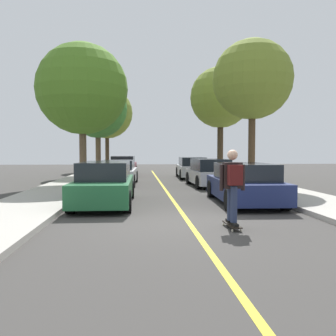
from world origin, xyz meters
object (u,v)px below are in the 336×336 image
Objects in this scene: parked_car_left_nearest at (105,184)px; street_tree_right_nearest at (252,80)px; parked_car_right_far at (192,168)px; street_tree_left_near at (98,109)px; parked_car_left_near at (118,173)px; parked_car_left_far at (123,166)px; parked_car_right_nearest at (244,183)px; skateboarder at (233,182)px; street_tree_left_nearest at (82,89)px; street_tree_right_near at (221,98)px; parked_car_right_near at (209,173)px; street_tree_left_far at (107,113)px; skateboard at (232,225)px.

street_tree_right_nearest is at bearing 34.13° from parked_car_left_nearest.
street_tree_left_near is at bearing 165.76° from parked_car_right_far.
parked_car_left_near is 7.48m from street_tree_left_near.
street_tree_left_near reaches higher than parked_car_left_far.
street_tree_right_nearest is (1.67, 4.34, 4.32)m from parked_car_right_nearest.
street_tree_left_nearest is at bearing 115.30° from skateboarder.
street_tree_right_near is 4.18× the size of skateboarder.
street_tree_left_far is at bearing 113.52° from parked_car_right_near.
parked_car_left_far is 5.29m from parked_car_right_far.
skateboarder is at bearing -51.07° from parked_car_left_nearest.
parked_car_left_far is 5.40× the size of skateboard.
parked_car_right_near is at bearing -61.22° from parked_car_left_far.
street_tree_left_nearest and street_tree_right_near have the same top height.
street_tree_right_near is at bearing 59.16° from parked_car_left_nearest.
street_tree_left_far reaches higher than street_tree_right_nearest.
street_tree_left_nearest is (-6.26, -5.12, 4.14)m from parked_car_right_far.
parked_car_right_near is at bearing 81.50° from skateboard.
street_tree_right_nearest reaches higher than parked_car_left_near.
street_tree_left_nearest is 12.24m from skateboard.
parked_car_left_far is 4.41m from street_tree_left_near.
street_tree_left_far reaches higher than parked_car_left_far.
parked_car_left_far reaches higher than parked_car_right_far.
parked_car_right_near is at bearing -49.51° from street_tree_left_near.
street_tree_right_near is at bearing -50.40° from street_tree_left_far.
street_tree_left_nearest is at bearing 104.80° from parked_car_left_nearest.
street_tree_left_far is (-1.67, 6.03, 4.44)m from parked_car_left_far.
parked_car_left_nearest is at bearing -90.00° from parked_car_left_far.
parked_car_right_far is (4.60, 4.49, 0.04)m from parked_car_left_near.
parked_car_right_near is (4.60, 5.68, -0.01)m from parked_car_left_nearest.
skateboarder is (3.17, -10.87, 0.41)m from parked_car_left_near.
parked_car_left_far is 0.63× the size of street_tree_left_far.
parked_car_right_nearest is 11.61m from street_tree_right_near.
street_tree_right_near is at bearing 81.04° from parked_car_right_nearest.
parked_car_left_far is at bearing 122.56° from street_tree_right_nearest.
parked_car_left_nearest is 5.39× the size of skateboard.
street_tree_left_nearest is 1.00× the size of street_tree_right_near.
parked_car_left_nearest is 0.70× the size of street_tree_left_near.
street_tree_right_near reaches higher than parked_car_right_nearest.
skateboard is 0.96m from skateboarder.
parked_car_right_nearest is 0.66× the size of street_tree_right_near.
skateboard is (-1.43, -3.80, -0.57)m from parked_car_right_nearest.
parked_car_right_far is 0.72× the size of street_tree_left_near.
street_tree_left_near reaches higher than parked_car_left_nearest.
parked_car_right_far is at bearing -54.08° from street_tree_left_far.
street_tree_left_near is at bearing -148.31° from parked_car_left_far.
parked_car_right_far is 2.84× the size of skateboarder.
street_tree_right_nearest is at bearing -63.39° from street_tree_left_far.
parked_car_right_near is 0.60× the size of street_tree_right_near.
parked_car_left_nearest is 0.97× the size of parked_car_right_far.
parked_car_left_far is 14.88m from parked_car_right_nearest.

